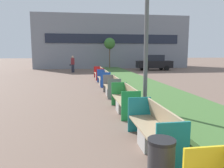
{
  "coord_description": "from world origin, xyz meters",
  "views": [
    {
      "loc": [
        -0.68,
        1.98,
        2.12
      ],
      "look_at": [
        0.9,
        12.42,
        0.6
      ],
      "focal_mm": 35.0,
      "sensor_mm": 36.0,
      "label": 1
    }
  ],
  "objects": [
    {
      "name": "pedestrian_walking",
      "position": [
        -1.35,
        25.92,
        0.91
      ],
      "size": [
        0.53,
        0.24,
        1.78
      ],
      "color": "#232633",
      "rests_on": "ground"
    },
    {
      "name": "sapling_tree_far",
      "position": [
        3.13,
        29.11,
        3.23
      ],
      "size": [
        1.38,
        1.38,
        3.94
      ],
      "color": "brown",
      "rests_on": "ground"
    },
    {
      "name": "bench_green_frame",
      "position": [
        0.94,
        9.5,
        0.37
      ],
      "size": [
        0.65,
        2.12,
        0.94
      ],
      "color": "#9E9B96",
      "rests_on": "ground"
    },
    {
      "name": "planter_grass_strip",
      "position": [
        3.2,
        12.0,
        0.09
      ],
      "size": [
        2.8,
        120.0,
        0.18
      ],
      "color": "#426B33",
      "rests_on": "ground"
    },
    {
      "name": "bench_grey_frame",
      "position": [
        0.94,
        12.63,
        0.36
      ],
      "size": [
        0.65,
        1.89,
        0.94
      ],
      "color": "#9E9B96",
      "rests_on": "ground"
    },
    {
      "name": "parked_car_distant",
      "position": [
        8.38,
        27.56,
        0.91
      ],
      "size": [
        4.29,
        2.0,
        1.86
      ],
      "rotation": [
        0.0,
        0.0,
        -0.05
      ],
      "color": "black",
      "rests_on": "ground"
    },
    {
      "name": "bench_teal_frame",
      "position": [
        0.94,
        6.44,
        0.37
      ],
      "size": [
        0.65,
        2.17,
        0.94
      ],
      "color": "#9E9B96",
      "rests_on": "ground"
    },
    {
      "name": "litter_bin",
      "position": [
        0.5,
        4.88,
        0.43
      ],
      "size": [
        0.42,
        0.42,
        0.86
      ],
      "color": "#2D2D30",
      "rests_on": "ground"
    },
    {
      "name": "bench_blue_frame",
      "position": [
        0.94,
        16.3,
        0.38
      ],
      "size": [
        0.65,
        2.46,
        0.94
      ],
      "color": "#9E9B96",
      "rests_on": "ground"
    },
    {
      "name": "bench_red_frame",
      "position": [
        0.94,
        19.69,
        0.38
      ],
      "size": [
        0.65,
        2.37,
        0.94
      ],
      "color": "#9E9B96",
      "rests_on": "ground"
    },
    {
      "name": "building_backdrop",
      "position": [
        4.0,
        34.58,
        3.59
      ],
      "size": [
        21.17,
        6.96,
        7.17
      ],
      "color": "gray",
      "rests_on": "ground"
    }
  ]
}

